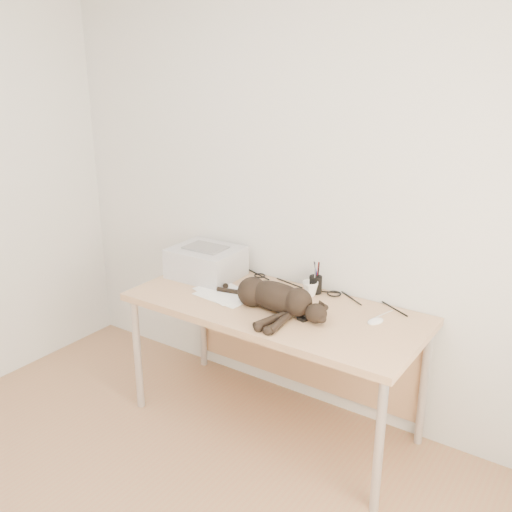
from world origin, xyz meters
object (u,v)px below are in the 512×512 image
Objects in this scene: mug at (310,289)px; mouse at (376,319)px; cat at (273,298)px; pen_cup at (316,284)px; desk at (282,322)px; printer at (206,262)px.

mouse is (0.44, -0.11, -0.03)m from mug.
pen_cup is at bearing 80.69° from cat.
cat is at bearing -78.97° from desk.
pen_cup is at bearing 84.57° from mug.
pen_cup is (0.00, 0.05, 0.01)m from mug.
cat reaches higher than mug.
mug is at bearing 7.67° from printer.
printer is 4.56× the size of mug.
pen_cup reaches higher than mug.
mug is at bearing 79.52° from cat.
mug reaches higher than desk.
pen_cup is 0.46m from mouse.
desk is 0.61m from printer.
printer reaches higher than cat.
cat is (0.03, -0.14, 0.20)m from desk.
printer is at bearing -160.01° from mouse.
cat is at bearing -103.08° from mug.
desk is 0.55m from mouse.
desk is at bearing -4.90° from printer.
desk is at bearing -117.48° from pen_cup.
mouse is at bearing -1.29° from printer.
printer is 1.10m from mouse.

